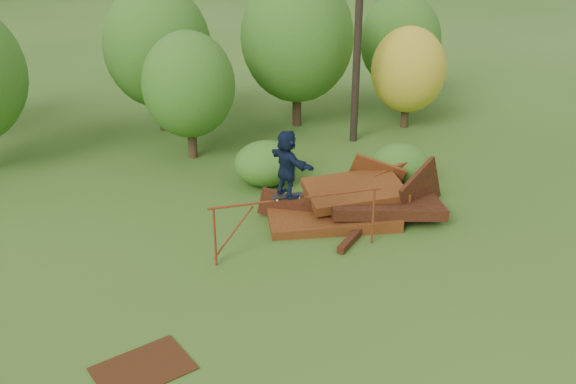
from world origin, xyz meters
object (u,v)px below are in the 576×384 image
object	(u,v)px
flat_plate	(143,368)
utility_pole	(359,21)
skater	(287,164)
scrap_pile	(356,204)

from	to	relation	value
flat_plate	utility_pole	size ratio (longest dim) A/B	0.21
skater	flat_plate	distance (m)	5.88
flat_plate	utility_pole	world-z (taller)	utility_pole
skater	utility_pole	distance (m)	9.25
scrap_pile	flat_plate	xyz separation A→B (m)	(-6.79, -4.80, -0.37)
scrap_pile	skater	world-z (taller)	skater
skater	scrap_pile	bearing A→B (deg)	-77.46
skater	utility_pole	world-z (taller)	utility_pole
scrap_pile	utility_pole	xyz separation A→B (m)	(2.58, 5.87, 4.12)
flat_plate	scrap_pile	bearing A→B (deg)	35.26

